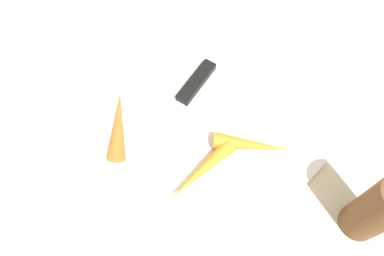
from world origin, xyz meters
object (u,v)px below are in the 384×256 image
Objects in this scene: cutting_board at (192,130)px; knife at (192,88)px; carrot_longest at (201,171)px; pepper_grinder at (378,210)px; carrot_medium at (253,145)px; carrot_shortest at (118,125)px.

cutting_board is 1.80× the size of knife.
knife is 0.15m from carrot_longest.
knife is (-0.05, 0.05, 0.01)m from cutting_board.
pepper_grinder is at bearing 13.68° from cutting_board.
carrot_longest is at bearing -143.70° from carrot_medium.
carrot_longest is at bearing -122.99° from carrot_shortest.
knife is 0.14m from carrot_medium.
cutting_board is 0.08m from carrot_longest.
carrot_medium is at bearing 73.09° from knife.
knife is 1.64× the size of carrot_longest.
carrot_shortest is (-0.17, -0.12, 0.00)m from carrot_medium.
cutting_board is 2.97× the size of carrot_longest.
carrot_shortest is (-0.08, -0.08, 0.02)m from cutting_board.
carrot_shortest is at bearing -133.28° from cutting_board.
carrot_shortest reaches higher than knife.
cutting_board is at bearing -124.26° from carrot_longest.
cutting_board is 3.09× the size of carrot_medium.
carrot_medium is (0.14, -0.01, 0.01)m from knife.
carrot_longest is (0.06, -0.04, 0.02)m from cutting_board.
knife is at bearing -177.30° from pepper_grinder.
knife is 0.13m from carrot_shortest.
carrot_medium is 0.20m from carrot_shortest.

